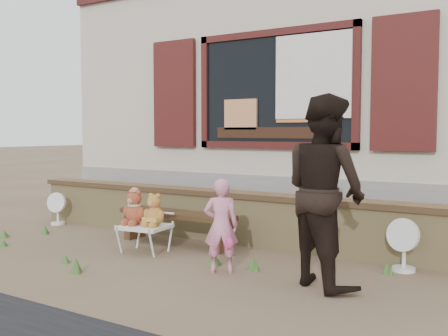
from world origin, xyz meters
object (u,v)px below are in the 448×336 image
Objects in this scene: bench at (176,220)px; adult at (325,191)px; teddy_bear_left at (135,207)px; teddy_bear_right at (155,209)px; folding_chair at (145,228)px; child at (221,226)px.

adult is (2.26, -0.67, 0.58)m from bench.
adult is at bearing -9.65° from teddy_bear_left.
teddy_bear_right is at bearing 26.51° from adult.
teddy_bear_left is at bearing -180.00° from folding_chair.
bench is 1.72× the size of child.
bench is 0.93× the size of adult.
teddy_bear_right is at bearing 0.00° from teddy_bear_left.
teddy_bear_left is 1.07× the size of teddy_bear_right.
folding_chair is at bearing 27.17° from adult.
adult is (1.06, 0.14, 0.41)m from child.
child is at bearing -18.93° from folding_chair.
bench is 2.82× the size of folding_chair.
folding_chair is at bearing 180.00° from teddy_bear_right.
teddy_bear_right is 1.14m from child.
teddy_bear_left is (-0.19, -0.57, 0.23)m from bench.
folding_chair is 0.33× the size of adult.
folding_chair is at bearing -93.47° from bench.
folding_chair is 1.48× the size of teddy_bear_right.
bench reaches higher than folding_chair.
teddy_bear_right is 0.41× the size of child.
adult reaches higher than teddy_bear_right.
adult is (2.45, -0.10, 0.35)m from teddy_bear_left.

